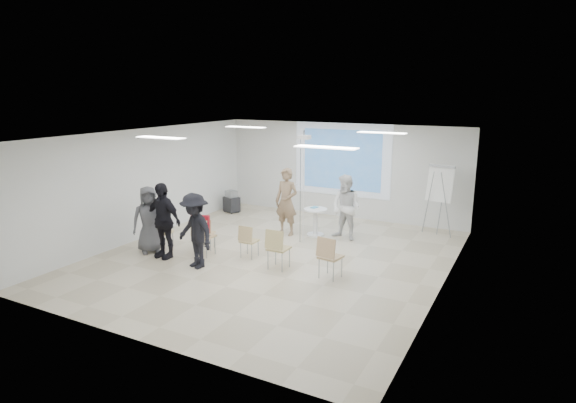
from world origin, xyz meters
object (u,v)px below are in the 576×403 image
at_px(pedestal_table, 315,220).
at_px(chair_far_left, 163,230).
at_px(laptop, 205,235).
at_px(chair_left_inner, 202,234).
at_px(chair_center, 248,239).
at_px(player_left, 286,197).
at_px(chair_left_mid, 205,231).
at_px(av_cart, 232,202).
at_px(flipchart_easel, 440,184).
at_px(audience_mid, 195,226).
at_px(chair_right_far, 329,254).
at_px(audience_left, 163,215).
at_px(chair_right_inner, 277,246).
at_px(player_right, 346,204).
at_px(audience_outer, 149,216).

relative_size(pedestal_table, chair_far_left, 0.96).
bearing_deg(chair_far_left, laptop, -18.50).
height_order(chair_left_inner, chair_center, chair_left_inner).
bearing_deg(player_left, chair_left_mid, -115.22).
bearing_deg(av_cart, chair_center, -30.21).
height_order(player_left, flipchart_easel, player_left).
xyz_separation_m(laptop, audience_mid, (0.33, -0.78, 0.48)).
xyz_separation_m(chair_center, chair_right_far, (2.26, -0.33, 0.08)).
height_order(chair_left_inner, audience_left, audience_left).
bearing_deg(chair_far_left, chair_center, -13.49).
bearing_deg(chair_center, laptop, -164.76).
bearing_deg(chair_right_far, av_cart, 150.82).
distance_m(pedestal_table, chair_far_left, 4.13).
distance_m(pedestal_table, chair_left_mid, 3.12).
bearing_deg(audience_mid, chair_center, 73.77).
xyz_separation_m(chair_left_inner, chair_right_far, (3.32, 0.08, -0.00)).
xyz_separation_m(chair_far_left, chair_right_inner, (3.29, 0.07, 0.07)).
height_order(chair_center, av_cart, chair_center).
xyz_separation_m(player_right, av_cart, (-4.47, 1.06, -0.65)).
distance_m(chair_far_left, av_cart, 4.06).
distance_m(chair_left_inner, audience_left, 1.05).
height_order(chair_left_mid, chair_center, chair_center).
bearing_deg(audience_outer, chair_left_mid, -14.71).
bearing_deg(audience_mid, chair_right_far, 31.77).
relative_size(chair_center, audience_mid, 0.42).
height_order(player_left, chair_right_far, player_left).
distance_m(chair_left_mid, audience_outer, 1.45).
relative_size(chair_right_inner, av_cart, 1.32).
height_order(chair_far_left, chair_right_inner, chair_right_inner).
height_order(laptop, av_cart, av_cart).
bearing_deg(chair_right_inner, chair_left_inner, -178.95).
bearing_deg(chair_right_inner, player_right, 78.78).
distance_m(player_right, audience_left, 4.83).
height_order(pedestal_table, chair_center, chair_center).
height_order(chair_left_mid, flipchart_easel, flipchart_easel).
height_order(pedestal_table, audience_outer, audience_outer).
relative_size(laptop, audience_mid, 0.18).
bearing_deg(player_left, player_right, 15.00).
relative_size(chair_left_inner, audience_outer, 0.51).
xyz_separation_m(chair_far_left, chair_center, (2.28, 0.43, -0.01)).
distance_m(chair_far_left, chair_right_far, 4.55).
distance_m(player_right, chair_right_inner, 2.97).
bearing_deg(av_cart, pedestal_table, 2.99).
bearing_deg(pedestal_table, av_cart, 162.30).
distance_m(player_right, chair_left_inner, 3.95).
bearing_deg(chair_far_left, flipchart_easel, 12.69).
distance_m(player_left, audience_outer, 3.76).
distance_m(chair_right_inner, audience_left, 2.95).
xyz_separation_m(chair_right_inner, audience_mid, (-1.73, -0.73, 0.42)).
bearing_deg(player_right, audience_left, -121.03).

